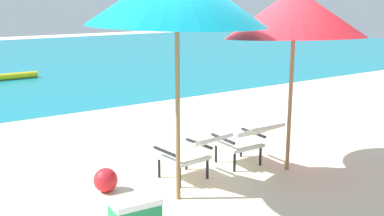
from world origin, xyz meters
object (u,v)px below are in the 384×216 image
Objects in this scene: beach_ball at (106,180)px; cooler_box at (135,213)px; lounge_chair_right at (247,139)px; beach_umbrella_right at (295,13)px; lounge_chair_left at (192,151)px; swim_buoy at (8,77)px.

cooler_box reaches higher than beach_ball.
lounge_chair_right is 0.37× the size of beach_umbrella_right.
lounge_chair_right is at bearing 1.07° from lounge_chair_left.
lounge_chair_left is 0.88m from lounge_chair_right.
cooler_box is at bearing -95.80° from swim_buoy.
swim_buoy is 9.63m from cooler_box.
lounge_chair_left is 1.33m from cooler_box.
beach_umbrella_right is at bearing 7.69° from cooler_box.
lounge_chair_left reaches higher than cooler_box.
beach_ball is (-2.28, 0.67, -1.89)m from beach_umbrella_right.
beach_ball is 1.00m from cooler_box.
swim_buoy is 9.56m from beach_umbrella_right.
lounge_chair_right is 1.72m from beach_umbrella_right.
beach_umbrella_right is 3.04m from beach_ball.
lounge_chair_left is 2.11m from beach_umbrella_right.
beach_umbrella_right is (0.41, -0.36, 1.63)m from lounge_chair_right.
swim_buoy is at bearing 96.60° from lounge_chair_right.
lounge_chair_left is at bearing -178.93° from lounge_chair_right.
lounge_chair_right is 2.13m from cooler_box.
lounge_chair_right reaches higher than swim_buoy.
lounge_chair_left is 1.04× the size of lounge_chair_right.
swim_buoy is at bearing 98.83° from beach_umbrella_right.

